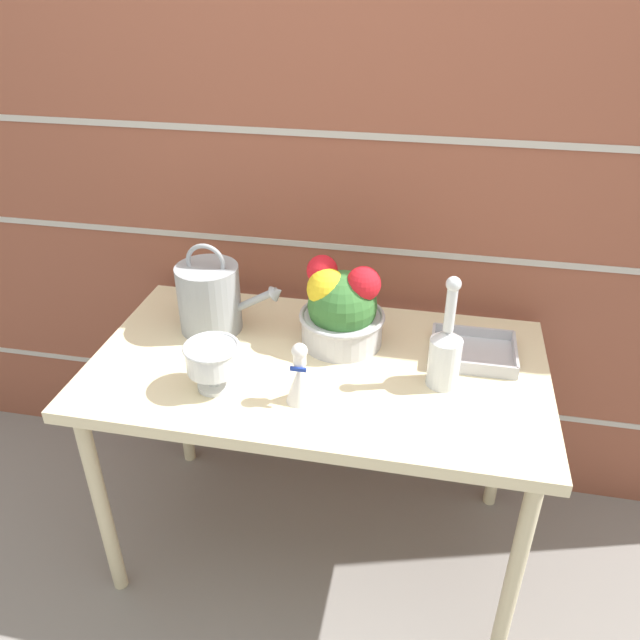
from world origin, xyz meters
name	(u,v)px	position (x,y,z in m)	size (l,w,h in m)	color
ground_plane	(318,539)	(0.00, 0.00, 0.00)	(12.00, 12.00, 0.00)	gray
brick_wall	(346,189)	(0.00, 0.44, 1.10)	(3.60, 0.08, 2.20)	brown
patio_table	(318,383)	(0.00, 0.00, 0.67)	(1.29, 0.71, 0.74)	beige
watering_can	(210,297)	(-0.36, 0.12, 0.85)	(0.33, 0.19, 0.28)	#93999E
crystal_pedestal_bowl	(212,360)	(-0.25, -0.17, 0.83)	(0.15, 0.15, 0.13)	silver
flower_planter	(341,308)	(0.05, 0.12, 0.85)	(0.25, 0.25, 0.26)	#BCBCC1
glass_decanter	(445,352)	(0.35, -0.03, 0.84)	(0.09, 0.09, 0.32)	silver
figurine_vase	(300,378)	(-0.01, -0.18, 0.81)	(0.07, 0.07, 0.17)	white
wire_tray	(473,353)	(0.43, 0.12, 0.75)	(0.24, 0.20, 0.04)	#B7B7BC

